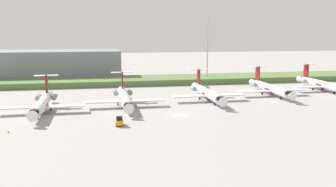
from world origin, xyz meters
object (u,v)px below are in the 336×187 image
(regional_jet_second, at_px, (42,103))
(regional_jet_sixth, at_px, (321,84))
(regional_jet_third, at_px, (125,98))
(regional_jet_fourth, at_px, (207,93))
(regional_jet_fifth, at_px, (270,88))
(antenna_mast, at_px, (207,56))
(baggage_tug, at_px, (119,121))
(safety_cone_front_marker, at_px, (8,132))

(regional_jet_second, relative_size, regional_jet_sixth, 1.00)
(regional_jet_third, distance_m, regional_jet_fourth, 26.63)
(regional_jet_fifth, height_order, antenna_mast, antenna_mast)
(regional_jet_second, distance_m, regional_jet_fourth, 49.52)
(baggage_tug, height_order, safety_cone_front_marker, baggage_tug)
(regional_jet_third, height_order, baggage_tug, regional_jet_third)
(baggage_tug, bearing_deg, regional_jet_sixth, 26.41)
(regional_jet_fifth, relative_size, safety_cone_front_marker, 56.36)
(regional_jet_second, bearing_deg, regional_jet_fourth, 10.05)
(antenna_mast, bearing_deg, regional_jet_sixth, -41.46)
(regional_jet_second, height_order, regional_jet_fifth, same)
(regional_jet_third, xyz_separation_m, regional_jet_fourth, (26.27, 4.40, 0.00))
(regional_jet_third, bearing_deg, safety_cone_front_marker, -137.90)
(regional_jet_third, relative_size, regional_jet_fourth, 1.00)
(antenna_mast, xyz_separation_m, baggage_tug, (-41.38, -68.12, -10.13))
(antenna_mast, bearing_deg, regional_jet_second, -140.64)
(regional_jet_third, height_order, antenna_mast, antenna_mast)
(regional_jet_fifth, xyz_separation_m, safety_cone_front_marker, (-77.03, -33.98, -2.26))
(regional_jet_fifth, distance_m, regional_jet_sixth, 23.53)
(regional_jet_second, height_order, regional_jet_fourth, same)
(regional_jet_fifth, distance_m, safety_cone_front_marker, 84.22)
(regional_jet_fourth, bearing_deg, regional_jet_third, -170.49)
(regional_jet_sixth, bearing_deg, regional_jet_fourth, -166.81)
(regional_jet_third, xyz_separation_m, regional_jet_fifth, (50.15, 9.69, 0.00))
(safety_cone_front_marker, bearing_deg, baggage_tug, 4.69)
(regional_jet_third, relative_size, baggage_tug, 9.69)
(antenna_mast, bearing_deg, regional_jet_fifth, -72.15)
(regional_jet_sixth, relative_size, safety_cone_front_marker, 56.36)
(regional_jet_third, height_order, regional_jet_fifth, same)
(regional_jet_fifth, relative_size, antenna_mast, 1.15)
(regional_jet_second, xyz_separation_m, safety_cone_front_marker, (-4.39, -20.05, -2.26))
(regional_jet_third, distance_m, regional_jet_sixth, 74.59)
(regional_jet_fourth, height_order, regional_jet_sixth, same)
(regional_jet_fourth, bearing_deg, regional_jet_second, -169.95)
(regional_jet_second, bearing_deg, regional_jet_fifth, 10.86)
(regional_jet_third, xyz_separation_m, antenna_mast, (38.51, 45.81, 8.60))
(baggage_tug, distance_m, safety_cone_front_marker, 24.11)
(antenna_mast, distance_m, safety_cone_front_marker, 96.48)
(baggage_tug, bearing_deg, regional_jet_third, 82.69)
(regional_jet_second, height_order, safety_cone_front_marker, regional_jet_second)
(antenna_mast, height_order, baggage_tug, antenna_mast)
(regional_jet_fifth, distance_m, baggage_tug, 61.94)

